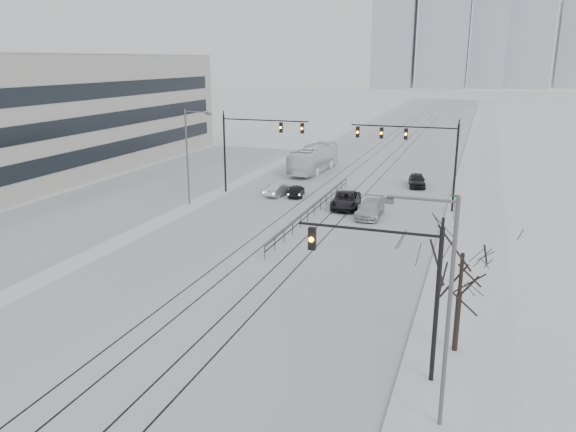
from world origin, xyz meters
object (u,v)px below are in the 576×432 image
object	(u,v)px
sedan_nb_right	(370,209)
sedan_nb_front	(346,200)
sedan_nb_far	(417,180)
sedan_sb_outer	(278,189)
traffic_mast_near	(399,279)
bare_tree	(462,264)
sedan_sb_inner	(296,191)
box_truck	(314,159)

from	to	relation	value
sedan_nb_right	sedan_nb_front	bearing A→B (deg)	138.85
sedan_nb_front	sedan_nb_far	bearing A→B (deg)	58.47
sedan_sb_outer	traffic_mast_near	bearing A→B (deg)	126.64
bare_tree	sedan_nb_right	world-z (taller)	bare_tree
traffic_mast_near	sedan_nb_right	world-z (taller)	traffic_mast_near
sedan_sb_inner	box_truck	size ratio (longest dim) A/B	0.31
traffic_mast_near	bare_tree	size ratio (longest dim) A/B	1.15
sedan_sb_outer	sedan_nb_right	size ratio (longest dim) A/B	0.77
sedan_nb_front	traffic_mast_near	bearing A→B (deg)	-79.23
traffic_mast_near	sedan_nb_far	bearing A→B (deg)	95.27
sedan_sb_inner	sedan_sb_outer	size ratio (longest dim) A/B	0.92
sedan_nb_far	box_truck	distance (m)	13.86
sedan_nb_right	box_truck	size ratio (longest dim) A/B	0.45
traffic_mast_near	sedan_nb_far	distance (m)	39.28
bare_tree	sedan_nb_right	bearing A→B (deg)	110.81
sedan_nb_far	sedan_nb_front	bearing A→B (deg)	-124.15
sedan_sb_inner	box_truck	world-z (taller)	box_truck
sedan_sb_inner	sedan_nb_front	world-z (taller)	sedan_nb_front
sedan_sb_inner	box_truck	distance (m)	13.21
traffic_mast_near	sedan_nb_right	size ratio (longest dim) A/B	1.38
sedan_nb_front	box_truck	distance (m)	17.69
sedan_nb_right	sedan_sb_outer	bearing A→B (deg)	153.78
sedan_sb_outer	sedan_nb_right	world-z (taller)	sedan_nb_right
bare_tree	sedan_nb_right	xyz separation A→B (m)	(-8.48, 22.30, -3.75)
sedan_nb_far	box_truck	bearing A→B (deg)	151.61
bare_tree	sedan_sb_inner	xyz separation A→B (m)	(-17.00, 27.39, -3.88)
traffic_mast_near	sedan_sb_outer	xyz separation A→B (m)	(-16.45, 30.18, -3.92)
sedan_sb_outer	box_truck	bearing A→B (deg)	-80.95
traffic_mast_near	sedan_nb_front	size ratio (longest dim) A/B	1.31
sedan_sb_inner	sedan_nb_front	xyz separation A→B (m)	(5.80, -2.80, 0.13)
sedan_sb_outer	sedan_nb_front	size ratio (longest dim) A/B	0.73
bare_tree	sedan_sb_outer	world-z (taller)	bare_tree
sedan_sb_outer	box_truck	xyz separation A→B (m)	(-0.23, 13.23, 0.94)
sedan_nb_far	box_truck	size ratio (longest dim) A/B	0.38
bare_tree	sedan_sb_outer	bearing A→B (deg)	124.76
traffic_mast_near	box_truck	world-z (taller)	traffic_mast_near
traffic_mast_near	bare_tree	bearing A→B (deg)	51.24
traffic_mast_near	sedan_nb_right	bearing A→B (deg)	103.48
sedan_sb_outer	bare_tree	bearing A→B (deg)	132.81
sedan_sb_outer	sedan_nb_right	xyz separation A→B (m)	(10.38, -4.88, 0.09)
sedan_sb_inner	sedan_nb_front	bearing A→B (deg)	143.06
sedan_nb_far	traffic_mast_near	bearing A→B (deg)	-94.25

